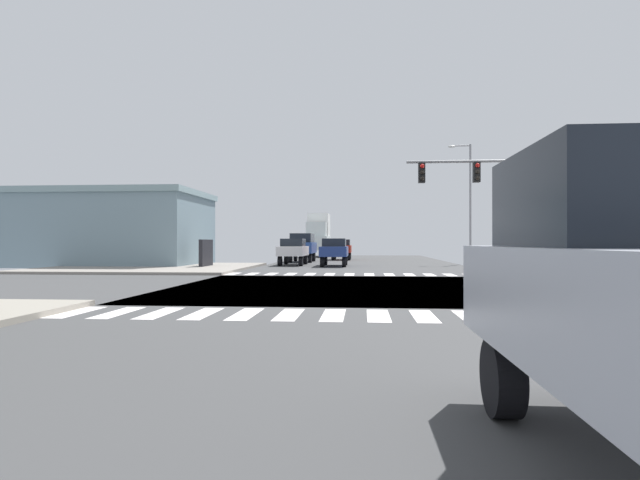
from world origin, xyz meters
TOP-DOWN VIEW (x-y plane):
  - ground at (0.00, 0.00)m, footprint 90.00×90.00m
  - sidewalk_corner_ne at (13.00, 12.00)m, footprint 12.00×12.00m
  - sidewalk_corner_nw at (-13.00, 12.00)m, footprint 12.00×12.00m
  - crosswalk_near at (-0.25, -7.30)m, footprint 13.50×2.00m
  - crosswalk_far at (-0.25, 7.30)m, footprint 13.50×2.00m
  - traffic_signal_mast at (5.91, 7.42)m, footprint 6.39×0.55m
  - street_lamp at (7.98, 21.59)m, footprint 1.78×0.32m
  - bank_building at (-17.12, 15.81)m, footprint 13.32×8.48m
  - sedan_farside_1 at (-2.00, 16.39)m, footprint 1.80×4.30m
  - sedan_crossing_2 at (-2.00, 28.77)m, footprint 1.80×4.30m
  - box_truck_queued_1 at (-5.00, 38.72)m, footprint 2.40×7.20m
  - sedan_leading_3 at (-5.00, 17.57)m, footprint 1.80×4.30m
  - suv_outer_2 at (-5.00, 23.27)m, footprint 1.96×4.60m

SIDE VIEW (x-z plane):
  - ground at x=0.00m, z-range -0.05..0.00m
  - crosswalk_near at x=-0.25m, z-range 0.00..0.01m
  - crosswalk_far at x=-0.25m, z-range 0.00..0.01m
  - sidewalk_corner_ne at x=13.00m, z-range 0.00..0.14m
  - sidewalk_corner_nw at x=-13.00m, z-range 0.00..0.14m
  - sedan_farside_1 at x=-2.00m, z-range 0.18..2.06m
  - sedan_crossing_2 at x=-2.00m, z-range 0.18..2.06m
  - sedan_leading_3 at x=-5.00m, z-range 0.18..2.06m
  - suv_outer_2 at x=-5.00m, z-range 0.22..2.56m
  - box_truck_queued_1 at x=-5.00m, z-range 0.14..4.99m
  - bank_building at x=-17.12m, z-range 0.01..5.17m
  - traffic_signal_mast at x=5.91m, z-range 1.45..7.53m
  - street_lamp at x=7.98m, z-range 0.81..9.98m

